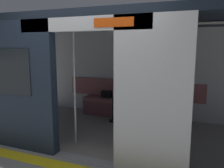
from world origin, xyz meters
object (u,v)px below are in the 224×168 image
object	(u,v)px
book	(139,100)
grab_pole_door	(74,85)
person_seated	(123,91)
handbag	(106,94)
grab_pole_far	(125,88)
train_car	(110,58)
bench_seat	(129,104)

from	to	relation	value
book	grab_pole_door	xyz separation A→B (m)	(0.70, 1.85, 0.61)
person_seated	grab_pole_door	bearing A→B (deg)	79.52
handbag	grab_pole_far	bearing A→B (deg)	121.94
handbag	book	xyz separation A→B (m)	(-0.87, -0.02, -0.07)
grab_pole_far	train_car	bearing A→B (deg)	-50.44
person_seated	handbag	xyz separation A→B (m)	(0.49, -0.10, -0.13)
bench_seat	book	size ratio (longest dim) A/B	10.95
person_seated	grab_pole_far	xyz separation A→B (m)	(-0.60, 1.65, 0.40)
bench_seat	handbag	bearing A→B (deg)	-4.05
handbag	grab_pole_door	bearing A→B (deg)	95.24
train_car	handbag	distance (m)	1.58
bench_seat	person_seated	distance (m)	0.36
person_seated	book	distance (m)	0.45
person_seated	book	xyz separation A→B (m)	(-0.38, -0.12, -0.21)
bench_seat	grab_pole_door	distance (m)	1.98
train_car	person_seated	distance (m)	1.32
train_car	bench_seat	bearing A→B (deg)	-94.00
book	grab_pole_far	world-z (taller)	grab_pole_far
train_car	handbag	world-z (taller)	train_car
grab_pole_far	grab_pole_door	bearing A→B (deg)	5.21
person_seated	grab_pole_door	size ratio (longest dim) A/B	0.55
bench_seat	grab_pole_far	bearing A→B (deg)	105.14
book	grab_pole_door	size ratio (longest dim) A/B	0.10
person_seated	handbag	world-z (taller)	person_seated
bench_seat	person_seated	world-z (taller)	person_seated
bench_seat	grab_pole_door	world-z (taller)	grab_pole_door
bench_seat	book	xyz separation A→B (m)	(-0.24, -0.07, 0.12)
book	bench_seat	bearing A→B (deg)	1.19
train_car	handbag	size ratio (longest dim) A/B	24.62
bench_seat	grab_pole_far	size ratio (longest dim) A/B	1.11
bench_seat	book	bearing A→B (deg)	-164.40
book	grab_pole_door	distance (m)	2.07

